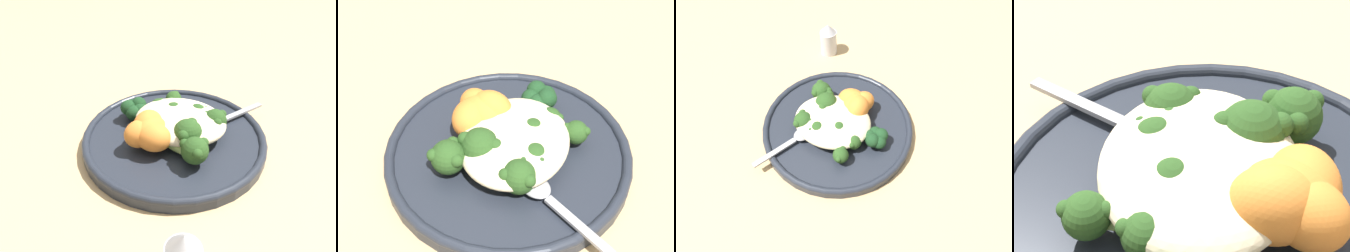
% 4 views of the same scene
% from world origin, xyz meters
% --- Properties ---
extents(ground_plane, '(4.00, 4.00, 0.00)m').
position_xyz_m(ground_plane, '(0.00, 0.00, 0.00)').
color(ground_plane, tan).
extents(plate, '(0.28, 0.28, 0.02)m').
position_xyz_m(plate, '(-0.01, 0.01, 0.01)').
color(plate, '#232833').
rests_on(plate, ground_plane).
extents(quinoa_mound, '(0.14, 0.12, 0.03)m').
position_xyz_m(quinoa_mound, '(-0.01, 0.02, 0.04)').
color(quinoa_mound, beige).
rests_on(quinoa_mound, plate).
extents(broccoli_stalk_0, '(0.10, 0.06, 0.04)m').
position_xyz_m(broccoli_stalk_0, '(0.03, -0.04, 0.04)').
color(broccoli_stalk_0, '#8EB25B').
rests_on(broccoli_stalk_0, plate).
extents(broccoli_stalk_1, '(0.09, 0.05, 0.04)m').
position_xyz_m(broccoli_stalk_1, '(0.01, -0.01, 0.04)').
color(broccoli_stalk_1, '#8EB25B').
rests_on(broccoli_stalk_1, plate).
extents(broccoli_stalk_2, '(0.09, 0.04, 0.03)m').
position_xyz_m(broccoli_stalk_2, '(0.01, -0.00, 0.04)').
color(broccoli_stalk_2, '#8EB25B').
rests_on(broccoli_stalk_2, plate).
extents(broccoli_stalk_3, '(0.10, 0.08, 0.04)m').
position_xyz_m(broccoli_stalk_3, '(0.03, 0.03, 0.04)').
color(broccoli_stalk_3, '#8EB25B').
rests_on(broccoli_stalk_3, plate).
extents(broccoli_stalk_4, '(0.08, 0.09, 0.03)m').
position_xyz_m(broccoli_stalk_4, '(0.00, 0.03, 0.04)').
color(broccoli_stalk_4, '#8EB25B').
rests_on(broccoli_stalk_4, plate).
extents(broccoli_stalk_5, '(0.04, 0.08, 0.04)m').
position_xyz_m(broccoli_stalk_5, '(-0.02, 0.03, 0.04)').
color(broccoli_stalk_5, '#8EB25B').
rests_on(broccoli_stalk_5, plate).
extents(broccoli_stalk_6, '(0.03, 0.12, 0.03)m').
position_xyz_m(broccoli_stalk_6, '(-0.04, 0.06, 0.03)').
color(broccoli_stalk_6, '#8EB25B').
rests_on(broccoli_stalk_6, plate).
extents(broccoli_stalk_7, '(0.05, 0.08, 0.03)m').
position_xyz_m(broccoli_stalk_7, '(-0.05, 0.03, 0.03)').
color(broccoli_stalk_7, '#8EB25B').
rests_on(broccoli_stalk_7, plate).
extents(sweet_potato_chunk_0, '(0.05, 0.05, 0.05)m').
position_xyz_m(sweet_potato_chunk_0, '(-0.04, -0.02, 0.05)').
color(sweet_potato_chunk_0, orange).
rests_on(sweet_potato_chunk_0, plate).
extents(sweet_potato_chunk_1, '(0.06, 0.07, 0.04)m').
position_xyz_m(sweet_potato_chunk_1, '(-0.03, -0.03, 0.04)').
color(sweet_potato_chunk_1, orange).
rests_on(sweet_potato_chunk_1, plate).
extents(sweet_potato_chunk_2, '(0.06, 0.05, 0.04)m').
position_xyz_m(sweet_potato_chunk_2, '(-0.02, -0.04, 0.04)').
color(sweet_potato_chunk_2, orange).
rests_on(sweet_potato_chunk_2, plate).
extents(sweet_potato_chunk_3, '(0.06, 0.06, 0.04)m').
position_xyz_m(sweet_potato_chunk_3, '(-0.04, -0.04, 0.04)').
color(sweet_potato_chunk_3, orange).
rests_on(sweet_potato_chunk_3, plate).
extents(kale_tuft, '(0.04, 0.04, 0.03)m').
position_xyz_m(kale_tuft, '(-0.09, 0.03, 0.04)').
color(kale_tuft, '#193D1E').
rests_on(kale_tuft, plate).
extents(spoon, '(0.08, 0.11, 0.01)m').
position_xyz_m(spoon, '(0.05, 0.07, 0.03)').
color(spoon, '#A3A3A8').
rests_on(spoon, plate).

